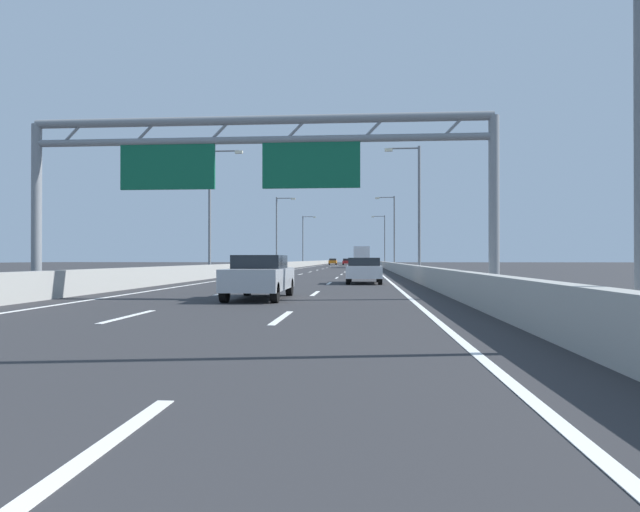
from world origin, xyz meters
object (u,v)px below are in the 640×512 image
object	(u,v)px
green_car	(364,261)
orange_car	(333,262)
sign_gantry	(254,160)
silver_car	(260,276)
streetlamp_left_far	(278,228)
streetlamp_right_mid	(416,203)
streetlamp_left_mid	(213,204)
box_truck	(362,256)
streetlamp_right_far	(393,228)
streetlamp_left_distant	(304,238)
streetlamp_right_distant	(383,237)
red_car	(347,262)
yellow_car	(363,262)
white_car	(364,270)

from	to	relation	value
green_car	orange_car	bearing A→B (deg)	-144.49
sign_gantry	silver_car	xyz separation A→B (m)	(0.34, -0.60, -4.05)
silver_car	streetlamp_left_far	bearing A→B (deg)	98.02
streetlamp_right_mid	streetlamp_left_mid	bearing A→B (deg)	180.00
silver_car	box_truck	world-z (taller)	box_truck
streetlamp_left_mid	orange_car	distance (m)	90.31
streetlamp_right_far	silver_car	size ratio (longest dim) A/B	2.11
streetlamp_right_far	streetlamp_left_distant	size ratio (longest dim) A/B	1.00
streetlamp_left_distant	streetlamp_right_distant	world-z (taller)	same
red_car	green_car	xyz separation A→B (m)	(3.81, 9.68, -0.01)
streetlamp_right_mid	orange_car	world-z (taller)	streetlamp_right_mid
streetlamp_right_distant	streetlamp_left_far	bearing A→B (deg)	-114.85
orange_car	yellow_car	distance (m)	11.66
streetlamp_left_far	streetlamp_right_distant	bearing A→B (deg)	65.15
streetlamp_left_distant	white_car	distance (m)	75.26
green_car	streetlamp_left_mid	bearing A→B (deg)	-96.73
streetlamp_left_far	white_car	bearing A→B (deg)	-75.11
streetlamp_left_far	red_car	size ratio (longest dim) A/B	2.09
streetlamp_right_mid	silver_car	world-z (taller)	streetlamp_right_mid
orange_car	yellow_car	size ratio (longest dim) A/B	0.95
streetlamp_right_far	streetlamp_right_distant	size ratio (longest dim) A/B	1.00
streetlamp_right_distant	red_car	world-z (taller)	streetlamp_right_distant
red_car	sign_gantry	bearing A→B (deg)	-90.06
streetlamp_right_mid	white_car	world-z (taller)	streetlamp_right_mid
red_car	white_car	distance (m)	95.41
streetlamp_right_far	green_car	bearing A→B (deg)	93.36
streetlamp_left_mid	silver_car	size ratio (longest dim) A/B	2.11
streetlamp_right_distant	silver_car	world-z (taller)	streetlamp_right_distant
white_car	silver_car	bearing A→B (deg)	-106.10
streetlamp_right_far	red_car	bearing A→B (deg)	98.02
streetlamp_left_far	yellow_car	distance (m)	49.99
streetlamp_left_mid	green_car	size ratio (longest dim) A/B	2.12
streetlamp_left_mid	streetlamp_right_distant	world-z (taller)	same
streetlamp_left_far	silver_car	xyz separation A→B (m)	(7.64, -54.27, -4.63)
sign_gantry	streetlamp_right_distant	world-z (taller)	streetlamp_right_distant
streetlamp_right_mid	yellow_car	xyz separation A→B (m)	(-3.88, 80.77, -4.66)
streetlamp_left_far	white_car	world-z (taller)	streetlamp_left_far
streetlamp_left_mid	box_truck	xyz separation A→B (m)	(10.92, 46.53, -3.66)
streetlamp_right_far	streetlamp_left_mid	bearing A→B (deg)	-114.85
green_car	box_truck	xyz separation A→B (m)	(-0.31, -48.70, 1.01)
streetlamp_left_far	streetlamp_right_distant	world-z (taller)	same
streetlamp_right_far	white_car	world-z (taller)	streetlamp_right_far
streetlamp_left_mid	silver_car	distance (m)	23.77
white_car	red_car	bearing A→B (deg)	92.25
streetlamp_left_distant	orange_car	bearing A→B (deg)	81.01
streetlamp_left_far	streetlamp_left_distant	world-z (taller)	same
red_car	silver_car	world-z (taller)	silver_car
streetlamp_right_distant	orange_car	size ratio (longest dim) A/B	2.30
sign_gantry	streetlamp_right_distant	xyz separation A→B (m)	(7.62, 85.92, 0.58)
streetlamp_left_mid	red_car	distance (m)	85.99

